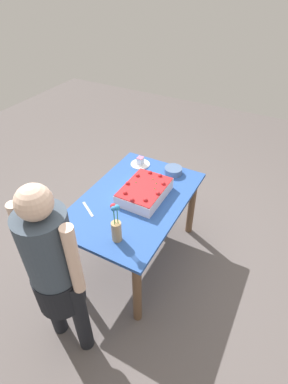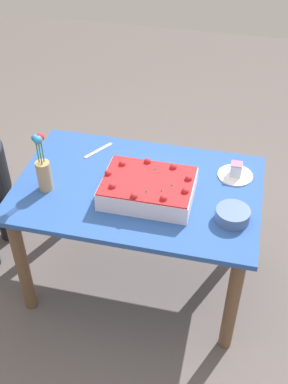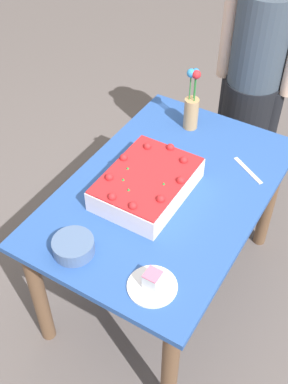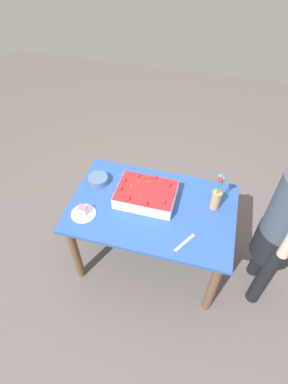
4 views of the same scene
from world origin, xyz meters
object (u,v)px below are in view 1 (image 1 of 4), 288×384
Objects in this scene: sheet_cake at (145,191)px; cake_knife at (88,209)px; flower_vase at (116,227)px; serving_plate_with_slice at (140,163)px; fruit_bowl at (173,171)px; person_standing at (54,268)px.

sheet_cake reaches higher than cake_knife.
sheet_cake is 0.54m from flower_vase.
serving_plate_with_slice is 0.93× the size of cake_knife.
flower_vase is (0.95, 0.33, 0.10)m from serving_plate_with_slice.
fruit_bowl is (-0.80, 0.40, 0.03)m from cake_knife.
flower_vase reaches higher than sheet_cake.
flower_vase reaches higher than serving_plate_with_slice.
flower_vase is 0.50m from person_standing.
sheet_cake is 1.37× the size of flower_vase.
serving_plate_with_slice is at bearing -146.89° from sheet_cake.
fruit_bowl is at bearing 178.99° from flower_vase.
sheet_cake is at bearing 33.11° from serving_plate_with_slice.
serving_plate_with_slice reaches higher than fruit_bowl.
sheet_cake is at bearing -99.98° from cake_knife.
flower_vase is at bearing 19.24° from serving_plate_with_slice.
sheet_cake is 0.50m from serving_plate_with_slice.
serving_plate_with_slice is 0.57× the size of flower_vase.
sheet_cake is 0.50m from cake_knife.
serving_plate_with_slice is at bearing -87.50° from fruit_bowl.
cake_knife is at bearing -26.73° from fruit_bowl.
fruit_bowl is at bearing -84.93° from cake_knife.
fruit_bowl is (-0.43, 0.08, -0.02)m from sheet_cake.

